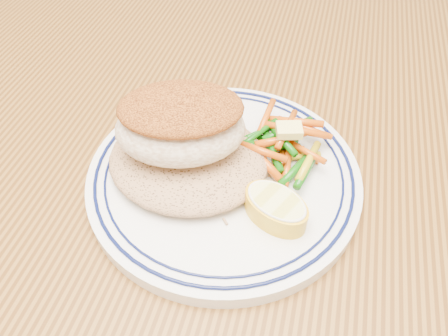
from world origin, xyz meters
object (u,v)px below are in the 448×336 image
dining_table (234,238)px  plate (224,176)px  lemon_wedge (276,207)px  rice_pilaf (188,157)px  vegetable_pile (283,144)px  fish_fillet (180,124)px

dining_table → plate: plate is taller
plate → lemon_wedge: 0.07m
rice_pilaf → lemon_wedge: rice_pilaf is taller
dining_table → vegetable_pile: (0.04, 0.03, 0.13)m
dining_table → lemon_wedge: lemon_wedge is taller
plate → rice_pilaf: size_ratio=1.72×
rice_pilaf → lemon_wedge: size_ratio=2.04×
rice_pilaf → lemon_wedge: (0.09, -0.04, -0.00)m
rice_pilaf → vegetable_pile: 0.09m
dining_table → vegetable_pile: 0.13m
fish_fillet → rice_pilaf: bearing=-28.7°
rice_pilaf → fish_fillet: bearing=151.3°
vegetable_pile → rice_pilaf: bearing=-154.5°
rice_pilaf → lemon_wedge: bearing=-22.1°
dining_table → rice_pilaf: rice_pilaf is taller
dining_table → plate: bearing=-160.7°
fish_fillet → plate: bearing=0.0°
plate → rice_pilaf: rice_pilaf is taller
dining_table → plate: (-0.01, -0.00, 0.11)m
lemon_wedge → fish_fillet: bearing=157.5°
fish_fillet → lemon_wedge: fish_fillet is taller
dining_table → vegetable_pile: bearing=40.7°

